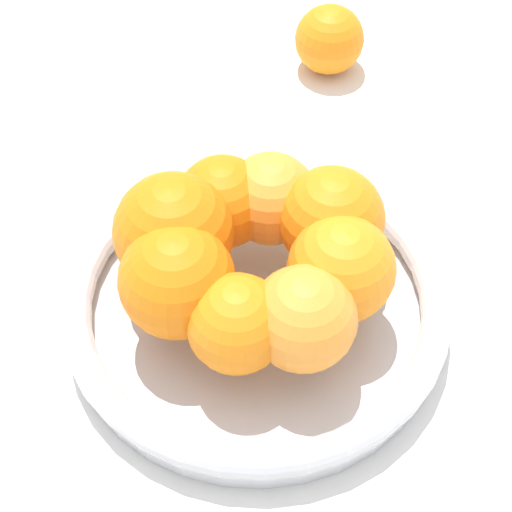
% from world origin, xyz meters
% --- Properties ---
extents(ground_plane, '(4.00, 4.00, 0.00)m').
position_xyz_m(ground_plane, '(0.00, 0.00, 0.00)').
color(ground_plane, white).
extents(fruit_bowl, '(0.27, 0.27, 0.04)m').
position_xyz_m(fruit_bowl, '(0.00, 0.00, 0.02)').
color(fruit_bowl, silver).
rests_on(fruit_bowl, ground_plane).
extents(orange_pile, '(0.18, 0.19, 0.08)m').
position_xyz_m(orange_pile, '(-0.00, -0.00, 0.07)').
color(orange_pile, orange).
rests_on(orange_pile, fruit_bowl).
extents(stray_orange, '(0.06, 0.06, 0.06)m').
position_xyz_m(stray_orange, '(-0.24, 0.18, 0.03)').
color(stray_orange, orange).
rests_on(stray_orange, ground_plane).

